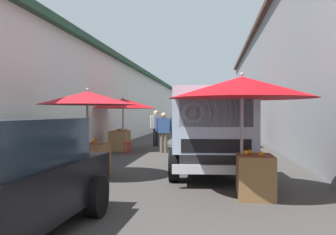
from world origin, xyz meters
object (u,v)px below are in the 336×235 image
fruit_stall_near_left (221,110)px  delivery_truck (212,133)px  fruit_stall_mid_lane (122,109)px  fruit_stall_far_left (88,114)px  fruit_stall_far_right (243,98)px  plastic_stool (128,145)px  vendor_in_shade (164,130)px  vendor_by_crates (156,125)px

fruit_stall_near_left → delivery_truck: fruit_stall_near_left is taller
fruit_stall_near_left → fruit_stall_mid_lane: bearing=111.3°
fruit_stall_far_left → fruit_stall_far_right: bearing=-113.1°
plastic_stool → vendor_in_shade: bearing=-63.6°
vendor_by_crates → fruit_stall_mid_lane: bearing=152.4°
fruit_stall_far_left → fruit_stall_near_left: fruit_stall_near_left is taller
fruit_stall_far_right → vendor_by_crates: fruit_stall_far_right is taller
plastic_stool → delivery_truck: bearing=-145.5°
fruit_stall_far_right → fruit_stall_mid_lane: bearing=28.3°
fruit_stall_near_left → plastic_stool: bearing=129.9°
fruit_stall_far_left → vendor_in_shade: size_ratio=1.50×
fruit_stall_far_right → fruit_stall_mid_lane: size_ratio=0.99×
delivery_truck → plastic_stool: (4.53, 3.11, -0.71)m
fruit_stall_far_left → delivery_truck: bearing=-80.6°
fruit_stall_near_left → plastic_stool: (-2.89, 3.46, -1.33)m
fruit_stall_far_left → delivery_truck: fruit_stall_far_left is taller
fruit_stall_mid_lane → delivery_truck: fruit_stall_mid_lane is taller
fruit_stall_near_left → vendor_by_crates: (0.48, 2.93, -0.71)m
fruit_stall_mid_lane → plastic_stool: 1.97m
fruit_stall_mid_lane → plastic_stool: bearing=-158.4°
fruit_stall_far_right → plastic_stool: 7.60m
fruit_stall_far_left → vendor_in_shade: 5.76m
fruit_stall_mid_lane → plastic_stool: fruit_stall_mid_lane is taller
fruit_stall_far_left → fruit_stall_near_left: 8.53m
delivery_truck → vendor_by_crates: size_ratio=3.06×
fruit_stall_far_right → plastic_stool: fruit_stall_far_right is taller
plastic_stool → fruit_stall_near_left: bearing=-50.1°
fruit_stall_near_left → vendor_in_shade: size_ratio=1.55×
fruit_stall_far_left → plastic_stool: 5.15m
vendor_by_crates → fruit_stall_near_left: bearing=-99.2°
vendor_by_crates → fruit_stall_far_right: bearing=-162.2°
fruit_stall_far_left → fruit_stall_near_left: size_ratio=0.97×
fruit_stall_mid_lane → plastic_stool: size_ratio=6.28×
fruit_stall_mid_lane → vendor_in_shade: size_ratio=1.78×
vendor_by_crates → delivery_truck: bearing=-161.9°
vendor_by_crates → plastic_stool: vendor_by_crates is taller
fruit_stall_far_left → vendor_by_crates: fruit_stall_far_left is taller
delivery_truck → vendor_by_crates: 8.30m
fruit_stall_far_left → fruit_stall_mid_lane: bearing=6.8°
fruit_stall_mid_lane → vendor_by_crates: size_ratio=1.67×
fruit_stall_far_right → vendor_in_shade: bearing=18.9°
fruit_stall_far_left → fruit_stall_far_right: (-1.48, -3.46, 0.29)m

